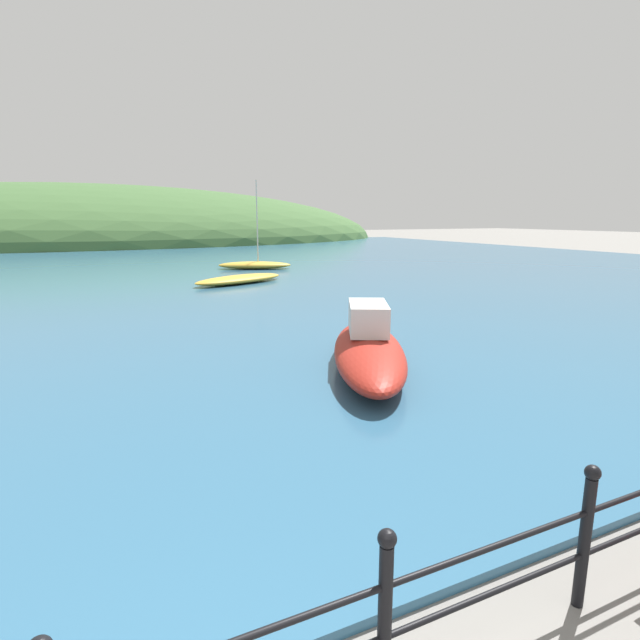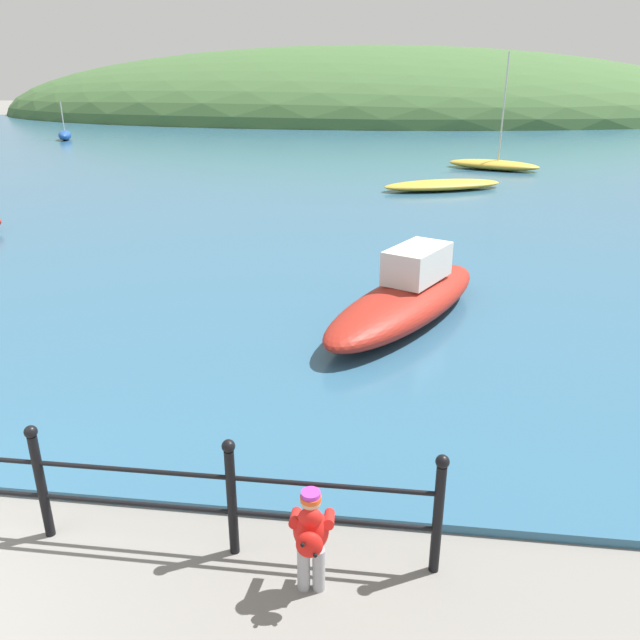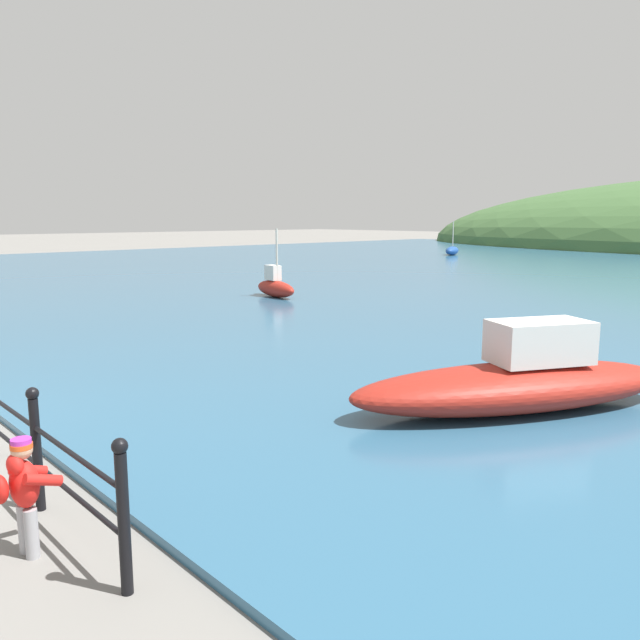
{
  "view_description": "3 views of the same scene",
  "coord_description": "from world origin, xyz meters",
  "px_view_note": "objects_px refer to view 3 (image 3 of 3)",
  "views": [
    {
      "loc": [
        -0.08,
        -0.72,
        3.04
      ],
      "look_at": [
        3.67,
        7.17,
        1.22
      ],
      "focal_mm": 28.0,
      "sensor_mm": 36.0,
      "label": 1
    },
    {
      "loc": [
        4.62,
        -2.97,
        4.15
      ],
      "look_at": [
        3.56,
        5.32,
        0.84
      ],
      "focal_mm": 35.0,
      "sensor_mm": 36.0,
      "label": 2
    },
    {
      "loc": [
        9.16,
        -0.32,
        2.76
      ],
      "look_at": [
        2.56,
        5.76,
        1.28
      ],
      "focal_mm": 35.0,
      "sensor_mm": 36.0,
      "label": 3
    }
  ],
  "objects_px": {
    "boat_blue_hull": "(275,286)",
    "boat_white_sailboat": "(517,381)",
    "boat_far_left": "(452,251)",
    "child_in_coat": "(22,486)"
  },
  "relations": [
    {
      "from": "child_in_coat",
      "to": "boat_far_left",
      "type": "relative_size",
      "value": 0.42
    },
    {
      "from": "boat_blue_hull",
      "to": "boat_far_left",
      "type": "relative_size",
      "value": 0.97
    },
    {
      "from": "boat_blue_hull",
      "to": "boat_white_sailboat",
      "type": "distance_m",
      "value": 13.24
    },
    {
      "from": "boat_blue_hull",
      "to": "boat_far_left",
      "type": "xyz_separation_m",
      "value": [
        -10.06,
        24.17,
        -0.04
      ]
    },
    {
      "from": "boat_white_sailboat",
      "to": "boat_far_left",
      "type": "bearing_deg",
      "value": 126.9
    },
    {
      "from": "boat_blue_hull",
      "to": "boat_white_sailboat",
      "type": "relative_size",
      "value": 0.46
    },
    {
      "from": "child_in_coat",
      "to": "boat_white_sailboat",
      "type": "xyz_separation_m",
      "value": [
        0.82,
        6.28,
        -0.1
      ]
    },
    {
      "from": "child_in_coat",
      "to": "boat_blue_hull",
      "type": "bearing_deg",
      "value": 134.15
    },
    {
      "from": "boat_far_left",
      "to": "boat_white_sailboat",
      "type": "bearing_deg",
      "value": -53.1
    },
    {
      "from": "boat_blue_hull",
      "to": "boat_white_sailboat",
      "type": "bearing_deg",
      "value": -23.85
    }
  ]
}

